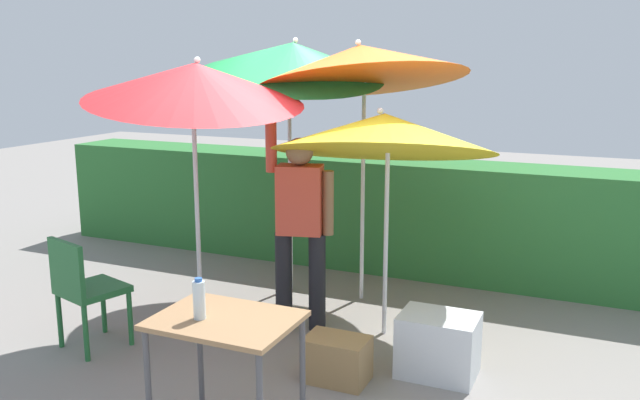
{
  "coord_description": "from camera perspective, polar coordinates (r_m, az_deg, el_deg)",
  "views": [
    {
      "loc": [
        2.1,
        -4.45,
        2.2
      ],
      "look_at": [
        0.0,
        0.3,
        1.1
      ],
      "focal_mm": 37.24,
      "sensor_mm": 36.0,
      "label": 1
    }
  ],
  "objects": [
    {
      "name": "ground_plane",
      "position": [
        5.39,
        -1.32,
        -12.13
      ],
      "size": [
        24.0,
        24.0,
        0.0
      ],
      "primitive_type": "plane",
      "color": "gray"
    },
    {
      "name": "hedge_row",
      "position": [
        7.12,
        6.04,
        -1.21
      ],
      "size": [
        8.0,
        0.7,
        1.17
      ],
      "primitive_type": "cube",
      "color": "#2D7033",
      "rests_on": "ground_plane"
    },
    {
      "name": "umbrella_rainbow",
      "position": [
        5.17,
        5.52,
        5.73
      ],
      "size": [
        1.78,
        1.77,
        2.02
      ],
      "color": "silver",
      "rests_on": "ground_plane"
    },
    {
      "name": "umbrella_orange",
      "position": [
        6.2,
        -2.4,
        11.99
      ],
      "size": [
        1.78,
        1.75,
        2.61
      ],
      "color": "silver",
      "rests_on": "ground_plane"
    },
    {
      "name": "umbrella_yellow",
      "position": [
        5.26,
        -10.69,
        9.89
      ],
      "size": [
        1.74,
        1.72,
        2.36
      ],
      "color": "silver",
      "rests_on": "ground_plane"
    },
    {
      "name": "umbrella_navy",
      "position": [
        5.92,
        3.56,
        11.62
      ],
      "size": [
        1.92,
        1.88,
        2.59
      ],
      "color": "silver",
      "rests_on": "ground_plane"
    },
    {
      "name": "person_vendor",
      "position": [
        5.36,
        -1.74,
        -1.7
      ],
      "size": [
        0.55,
        0.3,
        1.88
      ],
      "color": "black",
      "rests_on": "ground_plane"
    },
    {
      "name": "chair_plastic",
      "position": [
        5.4,
        -19.63,
        -6.99
      ],
      "size": [
        0.55,
        0.55,
        0.89
      ],
      "color": "#236633",
      "rests_on": "ground_plane"
    },
    {
      "name": "cooler_box",
      "position": [
        4.87,
        10.12,
        -12.18
      ],
      "size": [
        0.54,
        0.4,
        0.45
      ],
      "primitive_type": "cube",
      "color": "silver",
      "rests_on": "ground_plane"
    },
    {
      "name": "crate_cardboard",
      "position": [
        4.75,
        1.45,
        -13.52
      ],
      "size": [
        0.44,
        0.29,
        0.32
      ],
      "primitive_type": "cube",
      "color": "#9E7A4C",
      "rests_on": "ground_plane"
    },
    {
      "name": "folding_table",
      "position": [
        3.89,
        -8.11,
        -11.28
      ],
      "size": [
        0.8,
        0.6,
        0.77
      ],
      "color": "#4C4C51",
      "rests_on": "ground_plane"
    },
    {
      "name": "bottle_water",
      "position": [
        3.83,
        -10.35,
        -8.4
      ],
      "size": [
        0.07,
        0.07,
        0.24
      ],
      "color": "silver",
      "rests_on": "folding_table"
    }
  ]
}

